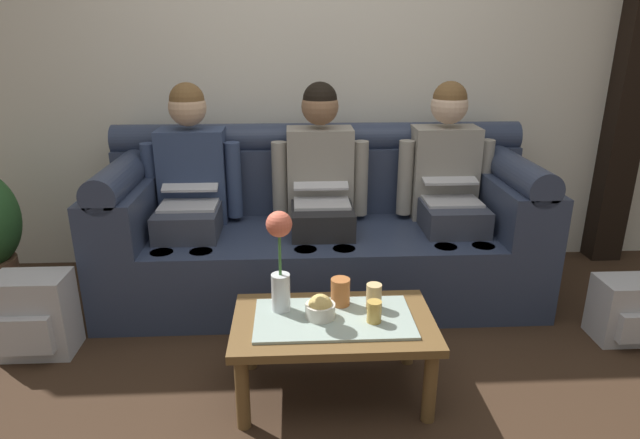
{
  "coord_description": "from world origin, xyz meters",
  "views": [
    {
      "loc": [
        -0.16,
        -1.8,
        1.5
      ],
      "look_at": [
        -0.03,
        0.76,
        0.59
      ],
      "focal_mm": 30.36,
      "sensor_mm": 36.0,
      "label": 1
    }
  ],
  "objects_px": {
    "person_middle": "(321,184)",
    "backpack_left": "(35,316)",
    "cup_near_left": "(374,312)",
    "backpack_right": "(629,311)",
    "cup_near_right": "(340,292)",
    "person_left": "(191,186)",
    "person_right": "(448,183)",
    "couch": "(321,232)",
    "flower_vase": "(280,256)",
    "coffee_table": "(333,330)",
    "cup_far_center": "(374,296)",
    "snack_bowl": "(320,308)"
  },
  "relations": [
    {
      "from": "person_middle",
      "to": "snack_bowl",
      "type": "distance_m",
      "value": 1.03
    },
    {
      "from": "couch",
      "to": "backpack_right",
      "type": "bearing_deg",
      "value": -23.26
    },
    {
      "from": "coffee_table",
      "to": "snack_bowl",
      "type": "relative_size",
      "value": 6.75
    },
    {
      "from": "coffee_table",
      "to": "backpack_right",
      "type": "height_order",
      "value": "coffee_table"
    },
    {
      "from": "person_middle",
      "to": "flower_vase",
      "type": "height_order",
      "value": "person_middle"
    },
    {
      "from": "person_left",
      "to": "cup_near_right",
      "type": "distance_m",
      "value": 1.2
    },
    {
      "from": "backpack_left",
      "to": "flower_vase",
      "type": "bearing_deg",
      "value": -14.22
    },
    {
      "from": "coffee_table",
      "to": "backpack_right",
      "type": "relative_size",
      "value": 2.59
    },
    {
      "from": "cup_near_left",
      "to": "backpack_left",
      "type": "relative_size",
      "value": 0.23
    },
    {
      "from": "cup_near_left",
      "to": "backpack_right",
      "type": "bearing_deg",
      "value": 16.21
    },
    {
      "from": "person_left",
      "to": "backpack_right",
      "type": "relative_size",
      "value": 3.78
    },
    {
      "from": "cup_far_center",
      "to": "backpack_right",
      "type": "bearing_deg",
      "value": 11.83
    },
    {
      "from": "backpack_right",
      "to": "coffee_table",
      "type": "bearing_deg",
      "value": -167.01
    },
    {
      "from": "coffee_table",
      "to": "cup_near_right",
      "type": "xyz_separation_m",
      "value": [
        0.04,
        0.11,
        0.12
      ]
    },
    {
      "from": "backpack_left",
      "to": "cup_near_left",
      "type": "bearing_deg",
      "value": -15.03
    },
    {
      "from": "person_left",
      "to": "snack_bowl",
      "type": "xyz_separation_m",
      "value": [
        0.68,
        -0.99,
        -0.25
      ]
    },
    {
      "from": "couch",
      "to": "person_left",
      "type": "distance_m",
      "value": 0.79
    },
    {
      "from": "backpack_right",
      "to": "flower_vase",
      "type": "bearing_deg",
      "value": -171.03
    },
    {
      "from": "person_left",
      "to": "cup_near_left",
      "type": "xyz_separation_m",
      "value": [
        0.9,
        -1.04,
        -0.25
      ]
    },
    {
      "from": "cup_far_center",
      "to": "backpack_left",
      "type": "relative_size",
      "value": 0.27
    },
    {
      "from": "cup_near_right",
      "to": "backpack_left",
      "type": "distance_m",
      "value": 1.48
    },
    {
      "from": "snack_bowl",
      "to": "cup_near_right",
      "type": "distance_m",
      "value": 0.14
    },
    {
      "from": "cup_far_center",
      "to": "cup_near_left",
      "type": "bearing_deg",
      "value": -97.5
    },
    {
      "from": "person_left",
      "to": "person_right",
      "type": "relative_size",
      "value": 1.0
    },
    {
      "from": "person_left",
      "to": "person_right",
      "type": "bearing_deg",
      "value": -0.01
    },
    {
      "from": "person_right",
      "to": "coffee_table",
      "type": "distance_m",
      "value": 1.29
    },
    {
      "from": "coffee_table",
      "to": "person_right",
      "type": "bearing_deg",
      "value": 53.54
    },
    {
      "from": "snack_bowl",
      "to": "backpack_right",
      "type": "xyz_separation_m",
      "value": [
        1.57,
        0.35,
        -0.25
      ]
    },
    {
      "from": "coffee_table",
      "to": "cup_near_right",
      "type": "height_order",
      "value": "cup_near_right"
    },
    {
      "from": "couch",
      "to": "backpack_left",
      "type": "height_order",
      "value": "couch"
    },
    {
      "from": "person_right",
      "to": "backpack_right",
      "type": "relative_size",
      "value": 3.78
    },
    {
      "from": "person_left",
      "to": "flower_vase",
      "type": "relative_size",
      "value": 2.77
    },
    {
      "from": "couch",
      "to": "cup_far_center",
      "type": "relative_size",
      "value": 22.08
    },
    {
      "from": "cup_far_center",
      "to": "backpack_left",
      "type": "distance_m",
      "value": 1.62
    },
    {
      "from": "cup_near_left",
      "to": "coffee_table",
      "type": "bearing_deg",
      "value": 164.83
    },
    {
      "from": "person_middle",
      "to": "backpack_left",
      "type": "distance_m",
      "value": 1.6
    },
    {
      "from": "person_left",
      "to": "snack_bowl",
      "type": "relative_size",
      "value": 9.84
    },
    {
      "from": "flower_vase",
      "to": "cup_near_right",
      "type": "bearing_deg",
      "value": 7.66
    },
    {
      "from": "cup_near_left",
      "to": "flower_vase",
      "type": "bearing_deg",
      "value": 162.46
    },
    {
      "from": "person_middle",
      "to": "backpack_right",
      "type": "relative_size",
      "value": 3.78
    },
    {
      "from": "person_middle",
      "to": "cup_far_center",
      "type": "height_order",
      "value": "person_middle"
    },
    {
      "from": "coffee_table",
      "to": "cup_near_right",
      "type": "relative_size",
      "value": 7.01
    },
    {
      "from": "flower_vase",
      "to": "cup_far_center",
      "type": "bearing_deg",
      "value": -1.0
    },
    {
      "from": "coffee_table",
      "to": "cup_far_center",
      "type": "distance_m",
      "value": 0.22
    },
    {
      "from": "cup_near_right",
      "to": "backpack_right",
      "type": "height_order",
      "value": "cup_near_right"
    },
    {
      "from": "coffee_table",
      "to": "cup_near_right",
      "type": "distance_m",
      "value": 0.17
    },
    {
      "from": "cup_near_right",
      "to": "backpack_left",
      "type": "xyz_separation_m",
      "value": [
        -1.44,
        0.27,
        -0.23
      ]
    },
    {
      "from": "person_left",
      "to": "cup_far_center",
      "type": "distance_m",
      "value": 1.32
    },
    {
      "from": "couch",
      "to": "person_left",
      "type": "xyz_separation_m",
      "value": [
        -0.74,
        -0.0,
        0.29
      ]
    },
    {
      "from": "cup_far_center",
      "to": "backpack_left",
      "type": "height_order",
      "value": "cup_far_center"
    }
  ]
}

